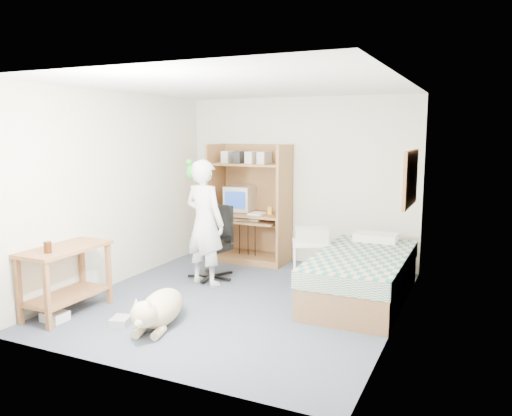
% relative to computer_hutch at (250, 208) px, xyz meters
% --- Properties ---
extents(floor, '(4.00, 4.00, 0.00)m').
position_rel_computer_hutch_xyz_m(floor, '(0.70, -1.74, -0.82)').
color(floor, '#414858').
rests_on(floor, ground).
extents(wall_back, '(3.60, 0.02, 2.50)m').
position_rel_computer_hutch_xyz_m(wall_back, '(0.70, 0.26, 0.43)').
color(wall_back, silver).
rests_on(wall_back, floor).
extents(wall_right, '(0.02, 4.00, 2.50)m').
position_rel_computer_hutch_xyz_m(wall_right, '(2.50, -1.74, 0.43)').
color(wall_right, silver).
rests_on(wall_right, floor).
extents(wall_left, '(0.02, 4.00, 2.50)m').
position_rel_computer_hutch_xyz_m(wall_left, '(-1.10, -1.74, 0.43)').
color(wall_left, silver).
rests_on(wall_left, floor).
extents(ceiling, '(3.60, 4.00, 0.02)m').
position_rel_computer_hutch_xyz_m(ceiling, '(0.70, -1.74, 1.68)').
color(ceiling, white).
rests_on(ceiling, wall_back).
extents(computer_hutch, '(1.20, 0.63, 1.80)m').
position_rel_computer_hutch_xyz_m(computer_hutch, '(0.00, 0.00, 0.00)').
color(computer_hutch, brown).
rests_on(computer_hutch, floor).
extents(bed, '(1.02, 2.02, 0.66)m').
position_rel_computer_hutch_xyz_m(bed, '(2.00, -1.12, -0.53)').
color(bed, brown).
rests_on(bed, floor).
extents(side_desk, '(0.50, 1.00, 0.75)m').
position_rel_computer_hutch_xyz_m(side_desk, '(-0.85, -2.94, -0.33)').
color(side_desk, brown).
rests_on(side_desk, floor).
extents(corkboard, '(0.04, 0.94, 0.66)m').
position_rel_computer_hutch_xyz_m(corkboard, '(2.47, -0.84, 0.63)').
color(corkboard, '#906240').
rests_on(corkboard, wall_right).
extents(office_chair, '(0.56, 0.56, 0.99)m').
position_rel_computer_hutch_xyz_m(office_chair, '(-0.04, -1.07, -0.47)').
color(office_chair, black).
rests_on(office_chair, floor).
extents(person, '(0.67, 0.51, 1.64)m').
position_rel_computer_hutch_xyz_m(person, '(-0.01, -1.38, 0.00)').
color(person, white).
rests_on(person, floor).
extents(parrot, '(0.12, 0.21, 0.33)m').
position_rel_computer_hutch_xyz_m(parrot, '(-0.21, -1.36, 0.68)').
color(parrot, '#159518').
rests_on(parrot, person).
extents(dog, '(0.54, 1.14, 0.43)m').
position_rel_computer_hutch_xyz_m(dog, '(0.29, -2.82, -0.63)').
color(dog, beige).
rests_on(dog, floor).
extents(printer_cart, '(0.59, 0.54, 0.58)m').
position_rel_computer_hutch_xyz_m(printer_cart, '(1.26, -0.82, -0.44)').
color(printer_cart, white).
rests_on(printer_cart, floor).
extents(printer, '(0.51, 0.45, 0.18)m').
position_rel_computer_hutch_xyz_m(printer, '(1.26, -0.82, -0.15)').
color(printer, beige).
rests_on(printer, printer_cart).
extents(crt_monitor, '(0.44, 0.47, 0.38)m').
position_rel_computer_hutch_xyz_m(crt_monitor, '(-0.18, 0.01, 0.14)').
color(crt_monitor, beige).
rests_on(crt_monitor, computer_hutch).
extents(keyboard, '(0.47, 0.23, 0.03)m').
position_rel_computer_hutch_xyz_m(keyboard, '(-0.01, -0.16, -0.15)').
color(keyboard, beige).
rests_on(keyboard, computer_hutch).
extents(pencil_cup, '(0.08, 0.08, 0.12)m').
position_rel_computer_hutch_xyz_m(pencil_cup, '(0.37, -0.09, -0.00)').
color(pencil_cup, gold).
rests_on(pencil_cup, computer_hutch).
extents(drink_glass, '(0.08, 0.08, 0.12)m').
position_rel_computer_hutch_xyz_m(drink_glass, '(-0.80, -3.21, -0.01)').
color(drink_glass, '#3B1A09').
rests_on(drink_glass, side_desk).
extents(floor_box_a, '(0.25, 0.20, 0.10)m').
position_rel_computer_hutch_xyz_m(floor_box_a, '(-0.80, -3.17, -0.77)').
color(floor_box_a, white).
rests_on(floor_box_a, floor).
extents(floor_box_b, '(0.24, 0.26, 0.08)m').
position_rel_computer_hutch_xyz_m(floor_box_b, '(-0.09, -2.96, -0.78)').
color(floor_box_b, '#A4A4A0').
rests_on(floor_box_b, floor).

